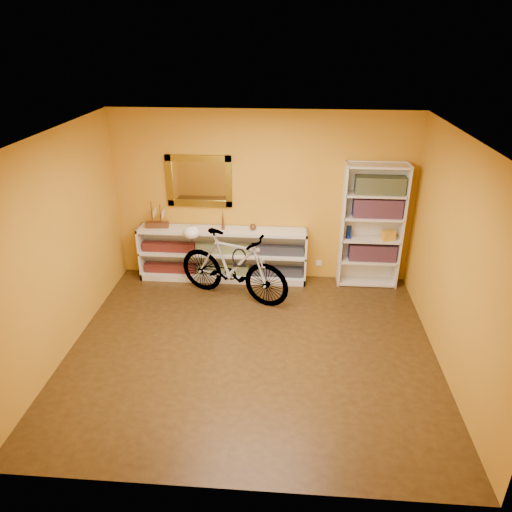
# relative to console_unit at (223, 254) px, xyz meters

# --- Properties ---
(floor) EXTENTS (4.50, 4.00, 0.01)m
(floor) POSITION_rel_console_unit_xyz_m (0.61, -1.81, -0.43)
(floor) COLOR #31200D
(floor) RESTS_ON ground
(ceiling) EXTENTS (4.50, 4.00, 0.01)m
(ceiling) POSITION_rel_console_unit_xyz_m (0.61, -1.81, 2.18)
(ceiling) COLOR silver
(ceiling) RESTS_ON ground
(back_wall) EXTENTS (4.50, 0.01, 2.60)m
(back_wall) POSITION_rel_console_unit_xyz_m (0.61, 0.19, 0.88)
(back_wall) COLOR #C3861D
(back_wall) RESTS_ON ground
(left_wall) EXTENTS (0.01, 4.00, 2.60)m
(left_wall) POSITION_rel_console_unit_xyz_m (-1.65, -1.81, 0.88)
(left_wall) COLOR #C3861D
(left_wall) RESTS_ON ground
(right_wall) EXTENTS (0.01, 4.00, 2.60)m
(right_wall) POSITION_rel_console_unit_xyz_m (2.86, -1.81, 0.88)
(right_wall) COLOR #C3861D
(right_wall) RESTS_ON ground
(gilt_mirror) EXTENTS (0.98, 0.06, 0.78)m
(gilt_mirror) POSITION_rel_console_unit_xyz_m (-0.34, 0.15, 1.12)
(gilt_mirror) COLOR olive
(gilt_mirror) RESTS_ON back_wall
(wall_socket) EXTENTS (0.09, 0.02, 0.09)m
(wall_socket) POSITION_rel_console_unit_xyz_m (1.51, 0.17, -0.17)
(wall_socket) COLOR silver
(wall_socket) RESTS_ON back_wall
(console_unit) EXTENTS (2.60, 0.35, 0.85)m
(console_unit) POSITION_rel_console_unit_xyz_m (0.00, 0.00, 0.00)
(console_unit) COLOR silver
(console_unit) RESTS_ON floor
(cd_row_lower) EXTENTS (2.50, 0.13, 0.14)m
(cd_row_lower) POSITION_rel_console_unit_xyz_m (0.00, -0.02, -0.26)
(cd_row_lower) COLOR black
(cd_row_lower) RESTS_ON console_unit
(cd_row_upper) EXTENTS (2.50, 0.13, 0.14)m
(cd_row_upper) POSITION_rel_console_unit_xyz_m (0.00, -0.02, 0.11)
(cd_row_upper) COLOR navy
(cd_row_upper) RESTS_ON console_unit
(model_ship) EXTENTS (0.35, 0.16, 0.41)m
(model_ship) POSITION_rel_console_unit_xyz_m (-1.00, 0.00, 0.63)
(model_ship) COLOR #452613
(model_ship) RESTS_ON console_unit
(toy_car) EXTENTS (0.00, 0.00, 0.00)m
(toy_car) POSITION_rel_console_unit_xyz_m (-0.46, 0.00, 0.43)
(toy_car) COLOR black
(toy_car) RESTS_ON console_unit
(bronze_ornament) EXTENTS (0.06, 0.06, 0.32)m
(bronze_ornament) POSITION_rel_console_unit_xyz_m (0.02, 0.00, 0.59)
(bronze_ornament) COLOR brown
(bronze_ornament) RESTS_ON console_unit
(decorative_orb) EXTENTS (0.10, 0.10, 0.10)m
(decorative_orb) POSITION_rel_console_unit_xyz_m (0.48, 0.00, 0.48)
(decorative_orb) COLOR brown
(decorative_orb) RESTS_ON console_unit
(bookcase) EXTENTS (0.90, 0.30, 1.90)m
(bookcase) POSITION_rel_console_unit_xyz_m (2.24, 0.03, 0.52)
(bookcase) COLOR silver
(bookcase) RESTS_ON floor
(book_row_a) EXTENTS (0.70, 0.22, 0.26)m
(book_row_a) POSITION_rel_console_unit_xyz_m (2.29, 0.03, 0.12)
(book_row_a) COLOR maroon
(book_row_a) RESTS_ON bookcase
(book_row_b) EXTENTS (0.70, 0.22, 0.28)m
(book_row_b) POSITION_rel_console_unit_xyz_m (2.29, 0.03, 0.83)
(book_row_b) COLOR maroon
(book_row_b) RESTS_ON bookcase
(book_row_c) EXTENTS (0.70, 0.22, 0.25)m
(book_row_c) POSITION_rel_console_unit_xyz_m (2.29, 0.03, 1.16)
(book_row_c) COLOR #163F50
(book_row_c) RESTS_ON bookcase
(travel_mug) EXTENTS (0.08, 0.08, 0.19)m
(travel_mug) POSITION_rel_console_unit_xyz_m (1.91, 0.01, 0.43)
(travel_mug) COLOR navy
(travel_mug) RESTS_ON bookcase
(red_tin) EXTENTS (0.16, 0.16, 0.16)m
(red_tin) POSITION_rel_console_unit_xyz_m (2.04, 0.06, 1.12)
(red_tin) COLOR maroon
(red_tin) RESTS_ON bookcase
(yellow_bag) EXTENTS (0.21, 0.17, 0.14)m
(yellow_bag) POSITION_rel_console_unit_xyz_m (2.49, -0.01, 0.41)
(yellow_bag) COLOR gold
(yellow_bag) RESTS_ON bookcase
(bicycle) EXTENTS (1.08, 1.82, 1.04)m
(bicycle) POSITION_rel_console_unit_xyz_m (0.23, -0.57, 0.10)
(bicycle) COLOR silver
(bicycle) RESTS_ON floor
(helmet) EXTENTS (0.25, 0.24, 0.19)m
(helmet) POSITION_rel_console_unit_xyz_m (-0.40, -0.33, 0.49)
(helmet) COLOR white
(helmet) RESTS_ON bicycle
(u_lock) EXTENTS (0.21, 0.02, 0.21)m
(u_lock) POSITION_rel_console_unit_xyz_m (0.33, -0.61, 0.25)
(u_lock) COLOR black
(u_lock) RESTS_ON bicycle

